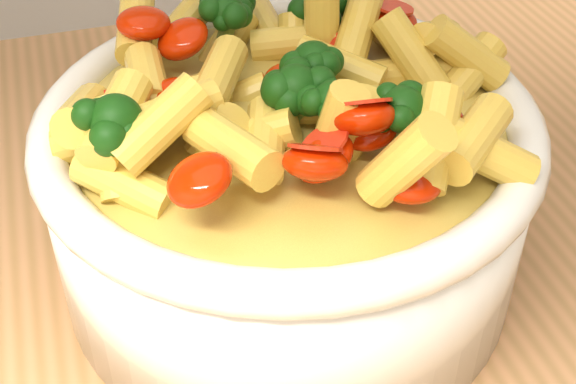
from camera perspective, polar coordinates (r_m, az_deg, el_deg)
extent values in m
cube|color=#B67C4E|center=(0.51, 14.59, -7.83)|extent=(1.20, 0.80, 0.04)
cylinder|color=white|center=(0.46, 0.00, -0.51)|extent=(0.26, 0.26, 0.10)
ellipsoid|color=white|center=(0.48, 0.00, -3.50)|extent=(0.24, 0.24, 0.04)
torus|color=white|center=(0.43, 0.00, 4.90)|extent=(0.27, 0.27, 0.02)
ellipsoid|color=#E0C34C|center=(0.43, 0.00, 4.90)|extent=(0.23, 0.23, 0.03)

